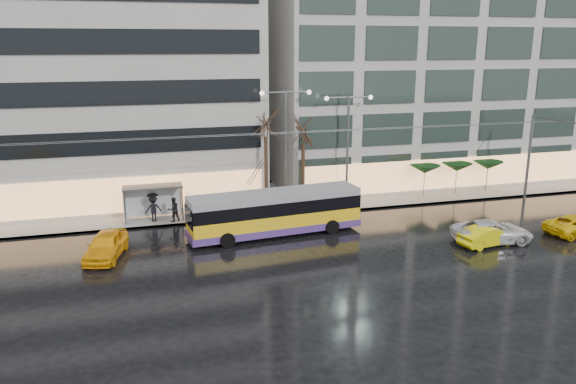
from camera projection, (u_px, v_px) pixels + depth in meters
name	position (u px, v px, depth m)	size (l,w,h in m)	color
ground	(302.00, 263.00, 33.11)	(140.00, 140.00, 0.00)	black
sidewalk	(276.00, 198.00, 46.64)	(80.00, 10.00, 0.15)	gray
kerb	(292.00, 215.00, 42.04)	(80.00, 0.10, 0.15)	slate
building_left	(36.00, 62.00, 43.76)	(34.00, 14.00, 22.00)	#A19E9A
building_right	(437.00, 42.00, 52.50)	(32.00, 14.00, 25.00)	#A19E9A
trolleybus	(275.00, 214.00, 37.57)	(11.86, 4.89, 5.42)	yellow
catenary	(283.00, 164.00, 39.67)	(42.24, 5.12, 7.00)	#595B60
bus_shelter	(147.00, 195.00, 40.37)	(4.20, 1.60, 2.51)	#595B60
street_lamp_near	(286.00, 133.00, 42.15)	(3.96, 0.36, 9.03)	#595B60
street_lamp_far	(348.00, 134.00, 43.52)	(3.96, 0.36, 8.53)	#595B60
tree_a	(266.00, 119.00, 41.66)	(3.20, 3.20, 8.40)	black
tree_b	(303.00, 126.00, 42.80)	(3.20, 3.20, 7.70)	black
parasol_a	(425.00, 169.00, 46.37)	(2.50, 2.50, 2.65)	#595B60
parasol_b	(457.00, 167.00, 47.15)	(2.50, 2.50, 2.65)	#595B60
parasol_c	(488.00, 165.00, 47.93)	(2.50, 2.50, 2.65)	#595B60
taxi_a	(106.00, 245.00, 33.69)	(1.85, 4.60, 1.57)	#FFB10D
taxi_b	(488.00, 236.00, 35.76)	(1.38, 3.95, 1.30)	yellow
sedan_silver	(492.00, 232.00, 36.37)	(2.38, 5.15, 1.43)	silver
pedestrian_a	(188.00, 202.00, 39.98)	(1.10, 1.12, 2.19)	black
pedestrian_b	(173.00, 209.00, 40.11)	(1.02, 0.90, 1.77)	black
pedestrian_c	(153.00, 206.00, 40.12)	(1.30, 0.95, 2.11)	black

